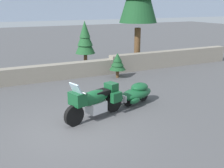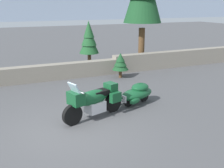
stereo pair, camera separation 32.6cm
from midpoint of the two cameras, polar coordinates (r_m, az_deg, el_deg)
name	(u,v)px [view 2 (the right image)]	position (r m, az deg, el deg)	size (l,w,h in m)	color
ground_plane	(71,129)	(8.23, -7.57, -9.42)	(80.00, 80.00, 0.00)	#4C4C4F
stone_guard_wall	(49,71)	(13.49, -12.46, 2.58)	(24.00, 0.54, 0.94)	gray
touring_motorcycle	(94,100)	(8.70, -2.83, -3.37)	(2.24, 1.16, 1.33)	black
car_shaped_trailer	(137,93)	(10.08, 6.16, -1.91)	(2.21, 1.13, 0.76)	black
pine_tree_secondary	(89,39)	(15.54, -4.27, 9.44)	(1.12, 1.12, 2.70)	brown
pine_sapling_farther	(120,62)	(13.57, 2.47, 4.57)	(0.82, 0.82, 1.25)	brown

